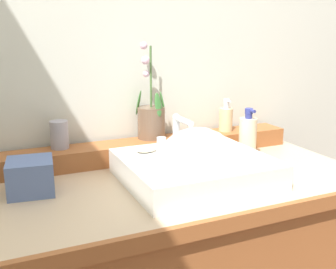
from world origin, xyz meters
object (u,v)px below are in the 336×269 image
at_px(sink_basin, 196,170).
at_px(potted_plant, 151,118).
at_px(soap_bar, 146,149).
at_px(soap_dispenser, 226,118).
at_px(tissue_box, 31,176).
at_px(tumbler_cup, 59,135).
at_px(lotion_bottle, 248,136).

distance_m(sink_basin, potted_plant, 0.34).
xyz_separation_m(soap_bar, soap_dispenser, (0.42, 0.18, 0.03)).
distance_m(soap_dispenser, tissue_box, 0.81).
distance_m(soap_bar, tumbler_cup, 0.31).
distance_m(sink_basin, soap_bar, 0.18).
bearing_deg(tumbler_cup, sink_basin, -41.24).
bearing_deg(potted_plant, soap_dispenser, -2.85).
bearing_deg(tumbler_cup, lotion_bottle, -14.03).
relative_size(soap_dispenser, lotion_bottle, 0.70).
xyz_separation_m(soap_dispenser, tumbler_cup, (-0.66, 0.02, -0.00)).
bearing_deg(soap_bar, soap_dispenser, 23.75).
height_order(potted_plant, tissue_box, potted_plant).
distance_m(potted_plant, lotion_bottle, 0.37).
bearing_deg(potted_plant, soap_bar, -116.20).
xyz_separation_m(potted_plant, lotion_bottle, (0.32, -0.17, -0.07)).
bearing_deg(soap_dispenser, lotion_bottle, -88.59).
bearing_deg(tumbler_cup, soap_bar, -39.40).
height_order(soap_bar, potted_plant, potted_plant).
bearing_deg(soap_bar, lotion_bottle, 4.54).
bearing_deg(lotion_bottle, tissue_box, -177.32).
height_order(soap_bar, lotion_bottle, lotion_bottle).
bearing_deg(sink_basin, tissue_box, 166.41).
distance_m(tumbler_cup, lotion_bottle, 0.68).
height_order(sink_basin, tumbler_cup, sink_basin).
relative_size(potted_plant, lotion_bottle, 1.91).
bearing_deg(potted_plant, tissue_box, -156.30).
bearing_deg(tissue_box, lotion_bottle, 2.68).
bearing_deg(sink_basin, potted_plant, 94.34).
bearing_deg(soap_dispenser, tumbler_cup, 178.65).
distance_m(sink_basin, tumbler_cup, 0.49).
xyz_separation_m(soap_bar, tissue_box, (-0.36, -0.00, -0.04)).
bearing_deg(soap_bar, potted_plant, 63.80).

